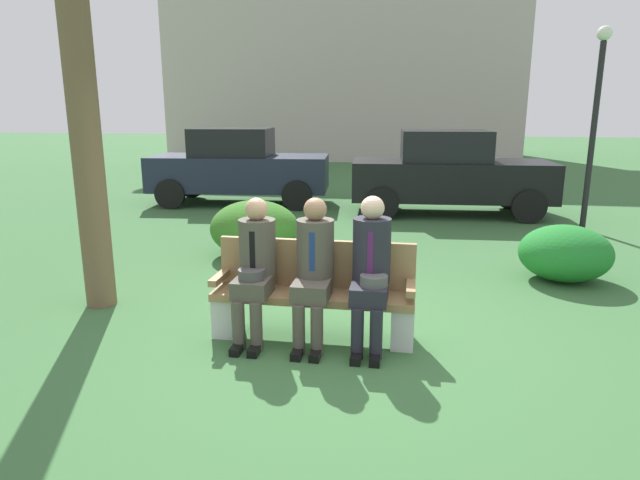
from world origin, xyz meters
TOP-DOWN VIEW (x-y plane):
  - ground_plane at (0.00, 0.00)m, footprint 80.00×80.00m
  - park_bench at (-0.21, -0.00)m, footprint 1.86×0.44m
  - seated_man_left at (-0.73, -0.13)m, footprint 0.34×0.72m
  - seated_man_middle at (-0.19, -0.12)m, footprint 0.34×0.72m
  - seated_man_right at (0.33, -0.13)m, footprint 0.34×0.72m
  - shrub_near_bench at (2.57, 2.21)m, footprint 1.12×1.02m
  - shrub_mid_lawn at (-1.57, 2.72)m, footprint 1.30×1.19m
  - parked_car_near at (-3.18, 7.01)m, footprint 4.03×2.01m
  - parked_car_far at (1.39, 6.49)m, footprint 3.98×1.89m
  - street_lamp at (3.68, 5.38)m, footprint 0.24×0.24m
  - building_backdrop at (-2.39, 20.65)m, footprint 15.12×7.36m

SIDE VIEW (x-z plane):
  - ground_plane at x=0.00m, z-range 0.00..0.00m
  - shrub_near_bench at x=2.57m, z-range 0.00..0.70m
  - shrub_mid_lawn at x=-1.57m, z-range 0.00..0.81m
  - park_bench at x=-0.21m, z-range -0.03..0.87m
  - seated_man_left at x=-0.73m, z-range 0.07..1.39m
  - seated_man_middle at x=-0.19m, z-range 0.08..1.40m
  - seated_man_right at x=0.33m, z-range 0.07..1.43m
  - parked_car_near at x=-3.18m, z-range 0.00..1.68m
  - parked_car_far at x=1.39m, z-range 0.00..1.68m
  - street_lamp at x=3.68m, z-range 0.40..3.82m
  - building_backdrop at x=-2.39m, z-range 0.02..9.70m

